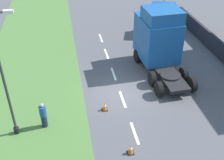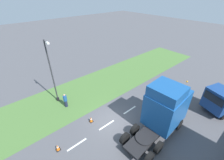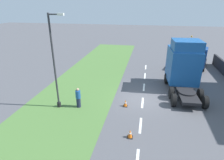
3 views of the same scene
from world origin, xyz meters
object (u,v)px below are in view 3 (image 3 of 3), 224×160
at_px(lorry_cab, 183,65).
at_px(traffic_cone_trailing, 130,134).
at_px(lamp_post, 56,67).
at_px(traffic_cone_lead, 125,103).
at_px(flatbed_truck, 196,58).
at_px(pedestrian, 78,98).

bearing_deg(lorry_cab, traffic_cone_trailing, -118.94).
distance_m(lamp_post, traffic_cone_lead, 6.07).
xyz_separation_m(flatbed_truck, pedestrian, (-11.07, -11.69, -0.68)).
bearing_deg(flatbed_truck, pedestrian, 63.50).
bearing_deg(pedestrian, flatbed_truck, 46.54).
distance_m(traffic_cone_lead, traffic_cone_trailing, 3.80).
xyz_separation_m(lorry_cab, flatbed_truck, (2.62, 6.33, -0.89)).
distance_m(flatbed_truck, traffic_cone_lead, 13.22).
distance_m(lorry_cab, traffic_cone_lead, 6.94).
height_order(flatbed_truck, traffic_cone_trailing, flatbed_truck).
bearing_deg(pedestrian, lorry_cab, 32.36).
relative_size(lamp_post, traffic_cone_trailing, 12.33).
relative_size(lorry_cab, lamp_post, 0.93).
bearing_deg(lorry_cab, traffic_cone_lead, -139.54).
height_order(lamp_post, traffic_cone_lead, lamp_post).
xyz_separation_m(lorry_cab, pedestrian, (-8.46, -5.36, -1.57)).
relative_size(pedestrian, traffic_cone_trailing, 2.85).
distance_m(lamp_post, traffic_cone_trailing, 7.14).
bearing_deg(pedestrian, traffic_cone_trailing, -33.32).
bearing_deg(traffic_cone_lead, traffic_cone_trailing, -78.34).
xyz_separation_m(pedestrian, traffic_cone_lead, (3.65, 0.82, -0.52)).
xyz_separation_m(lorry_cab, lamp_post, (-9.93, -5.64, 0.97)).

